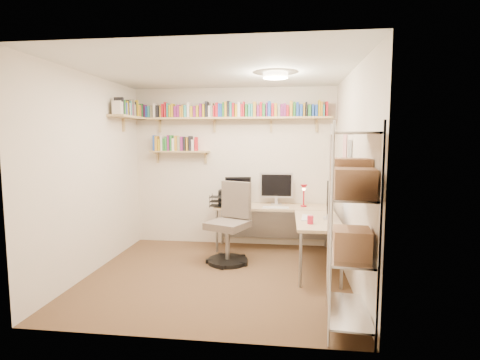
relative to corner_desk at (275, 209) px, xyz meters
name	(u,v)px	position (x,y,z in m)	size (l,w,h in m)	color
ground	(217,276)	(-0.69, -0.99, -0.67)	(3.20, 3.20, 0.00)	#4C3320
room_shell	(216,152)	(-0.69, -0.99, 0.87)	(3.24, 3.04, 2.52)	beige
wall_shelves	(204,118)	(-1.12, 0.31, 1.35)	(3.12, 1.09, 0.80)	tan
corner_desk	(275,209)	(0.00, 0.00, 0.00)	(1.82, 1.77, 1.18)	tan
office_chair	(230,229)	(-0.61, -0.42, -0.21)	(0.65, 0.65, 1.11)	black
wire_rack	(352,204)	(0.73, -2.10, 0.46)	(0.46, 0.83, 1.84)	silver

